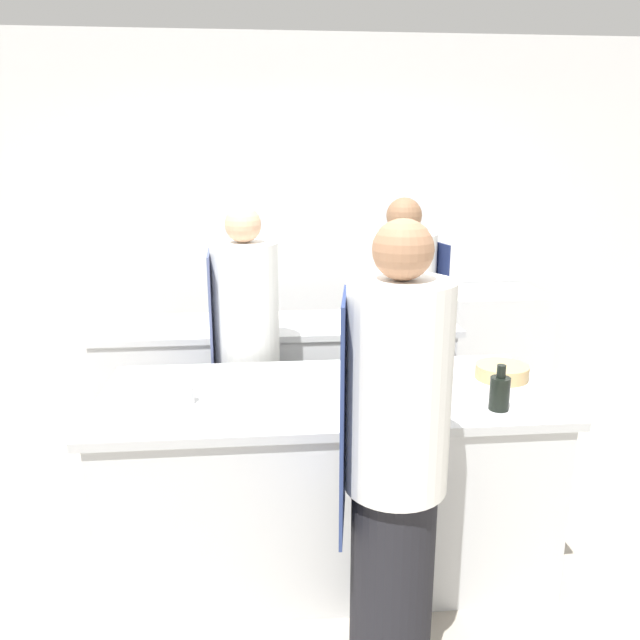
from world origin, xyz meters
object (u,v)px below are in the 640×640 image
(chef_at_prep_near, at_px, (394,467))
(bowl_prep_small, at_px, (502,372))
(chef_at_pass_far, at_px, (247,356))
(bottle_wine, at_px, (369,395))
(oven_range, at_px, (484,351))
(bottle_olive_oil, at_px, (500,392))
(cup, at_px, (183,395))
(bottle_vinegar, at_px, (429,362))
(chef_at_stove, at_px, (400,347))
(bowl_mixing_large, at_px, (400,390))

(chef_at_prep_near, height_order, bowl_prep_small, chef_at_prep_near)
(chef_at_pass_far, height_order, bottle_wine, chef_at_pass_far)
(oven_range, relative_size, bottle_olive_oil, 4.69)
(bottle_olive_oil, height_order, cup, bottle_olive_oil)
(bottle_vinegar, xyz_separation_m, cup, (-1.15, -0.17, -0.06))
(chef_at_stove, bearing_deg, bowl_prep_small, 17.40)
(chef_at_pass_far, relative_size, bowl_mixing_large, 6.24)
(cup, bearing_deg, chef_at_pass_far, 71.69)
(oven_range, relative_size, chef_at_pass_far, 0.56)
(chef_at_stove, distance_m, chef_at_pass_far, 0.90)
(bowl_mixing_large, bearing_deg, cup, 179.31)
(oven_range, xyz_separation_m, chef_at_stove, (-0.90, -1.03, 0.38))
(chef_at_stove, height_order, bottle_wine, chef_at_stove)
(bottle_vinegar, distance_m, bowl_mixing_large, 0.26)
(oven_range, xyz_separation_m, bowl_prep_small, (-0.54, -1.68, 0.45))
(oven_range, distance_m, cup, 2.81)
(oven_range, bearing_deg, bottle_vinegar, -118.35)
(bottle_wine, distance_m, cup, 0.82)
(chef_at_pass_far, relative_size, bottle_wine, 6.38)
(bowl_prep_small, relative_size, cup, 2.68)
(bottle_olive_oil, bearing_deg, bottle_wine, -176.26)
(bottle_olive_oil, relative_size, bowl_prep_small, 0.79)
(chef_at_prep_near, bearing_deg, chef_at_pass_far, 30.40)
(chef_at_stove, xyz_separation_m, bottle_wine, (-0.37, -1.06, 0.13))
(chef_at_pass_far, bearing_deg, oven_range, -61.80)
(chef_at_pass_far, bearing_deg, chef_at_prep_near, -161.50)
(bottle_wine, xyz_separation_m, bowl_mixing_large, (0.18, 0.22, -0.07))
(chef_at_prep_near, xyz_separation_m, chef_at_pass_far, (-0.55, 1.43, -0.04))
(chef_at_prep_near, relative_size, bottle_wine, 6.65)
(bottle_vinegar, bearing_deg, oven_range, 61.65)
(bottle_olive_oil, height_order, bowl_mixing_large, bottle_olive_oil)
(cup, bearing_deg, oven_range, 41.99)
(bowl_mixing_large, relative_size, cup, 2.82)
(oven_range, distance_m, chef_at_prep_near, 2.83)
(bottle_wine, bearing_deg, oven_range, 58.63)
(bottle_vinegar, bearing_deg, chef_at_stove, 89.44)
(chef_at_prep_near, relative_size, bowl_prep_small, 6.87)
(bottle_wine, height_order, bowl_mixing_large, bottle_wine)
(bottle_wine, relative_size, bowl_mixing_large, 0.98)
(bottle_wine, bearing_deg, bottle_olive_oil, 3.74)
(bottle_olive_oil, bearing_deg, chef_at_prep_near, -140.64)
(oven_range, height_order, chef_at_pass_far, chef_at_pass_far)
(bottle_vinegar, bearing_deg, bowl_prep_small, 1.20)
(bowl_prep_small, height_order, cup, cup)
(bowl_prep_small, bearing_deg, chef_at_stove, 119.11)
(bottle_wine, bearing_deg, chef_at_pass_far, 117.47)
(oven_range, relative_size, bowl_prep_small, 3.71)
(bottle_olive_oil, bearing_deg, chef_at_pass_far, 138.37)
(bowl_prep_small, bearing_deg, bottle_vinegar, -178.80)
(oven_range, relative_size, bottle_wine, 3.59)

